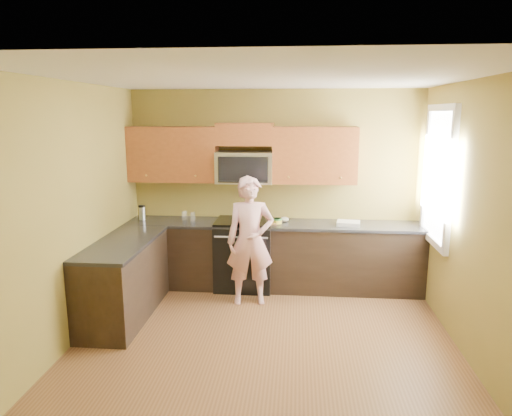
# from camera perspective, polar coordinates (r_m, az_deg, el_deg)

# --- Properties ---
(floor) EXTENTS (4.00, 4.00, 0.00)m
(floor) POSITION_cam_1_polar(r_m,az_deg,el_deg) (5.02, 0.98, -16.64)
(floor) COLOR brown
(floor) RESTS_ON ground
(ceiling) EXTENTS (4.00, 4.00, 0.00)m
(ceiling) POSITION_cam_1_polar(r_m,az_deg,el_deg) (4.44, 1.11, 15.77)
(ceiling) COLOR white
(ceiling) RESTS_ON ground
(wall_back) EXTENTS (4.00, 0.00, 4.00)m
(wall_back) POSITION_cam_1_polar(r_m,az_deg,el_deg) (6.51, 2.31, 2.49)
(wall_back) COLOR olive
(wall_back) RESTS_ON ground
(wall_front) EXTENTS (4.00, 0.00, 4.00)m
(wall_front) POSITION_cam_1_polar(r_m,az_deg,el_deg) (2.64, -2.15, -11.23)
(wall_front) COLOR olive
(wall_front) RESTS_ON ground
(wall_left) EXTENTS (0.00, 4.00, 4.00)m
(wall_left) POSITION_cam_1_polar(r_m,az_deg,el_deg) (5.09, -22.03, -0.90)
(wall_left) COLOR olive
(wall_left) RESTS_ON ground
(wall_right) EXTENTS (0.00, 4.00, 4.00)m
(wall_right) POSITION_cam_1_polar(r_m,az_deg,el_deg) (4.84, 25.41, -1.80)
(wall_right) COLOR olive
(wall_right) RESTS_ON ground
(cabinet_back_run) EXTENTS (4.00, 0.60, 0.88)m
(cabinet_back_run) POSITION_cam_1_polar(r_m,az_deg,el_deg) (6.42, 2.11, -5.97)
(cabinet_back_run) COLOR black
(cabinet_back_run) RESTS_ON floor
(cabinet_left_run) EXTENTS (0.60, 1.60, 0.88)m
(cabinet_left_run) POSITION_cam_1_polar(r_m,az_deg,el_deg) (5.74, -15.91, -8.59)
(cabinet_left_run) COLOR black
(cabinet_left_run) RESTS_ON floor
(countertop_back) EXTENTS (4.00, 0.62, 0.04)m
(countertop_back) POSITION_cam_1_polar(r_m,az_deg,el_deg) (6.29, 2.14, -2.00)
(countertop_back) COLOR black
(countertop_back) RESTS_ON cabinet_back_run
(countertop_left) EXTENTS (0.62, 1.60, 0.04)m
(countertop_left) POSITION_cam_1_polar(r_m,az_deg,el_deg) (5.60, -16.08, -4.16)
(countertop_left) COLOR black
(countertop_left) RESTS_ON cabinet_left_run
(stove) EXTENTS (0.76, 0.65, 0.95)m
(stove) POSITION_cam_1_polar(r_m,az_deg,el_deg) (6.42, -1.48, -5.65)
(stove) COLOR black
(stove) RESTS_ON floor
(microwave) EXTENTS (0.76, 0.40, 0.42)m
(microwave) POSITION_cam_1_polar(r_m,az_deg,el_deg) (6.33, -1.40, 3.16)
(microwave) COLOR silver
(microwave) RESTS_ON wall_back
(upper_cab_left) EXTENTS (1.22, 0.33, 0.75)m
(upper_cab_left) POSITION_cam_1_polar(r_m,az_deg,el_deg) (6.55, -10.02, 3.27)
(upper_cab_left) COLOR brown
(upper_cab_left) RESTS_ON wall_back
(upper_cab_right) EXTENTS (1.12, 0.33, 0.75)m
(upper_cab_right) POSITION_cam_1_polar(r_m,az_deg,el_deg) (6.32, 7.14, 3.07)
(upper_cab_right) COLOR brown
(upper_cab_right) RESTS_ON wall_back
(upper_cab_over_mw) EXTENTS (0.76, 0.33, 0.30)m
(upper_cab_over_mw) POSITION_cam_1_polar(r_m,az_deg,el_deg) (6.30, -1.39, 9.06)
(upper_cab_over_mw) COLOR brown
(upper_cab_over_mw) RESTS_ON wall_back
(window) EXTENTS (0.06, 1.06, 1.66)m
(window) POSITION_cam_1_polar(r_m,az_deg,el_deg) (5.90, 21.53, 3.71)
(window) COLOR white
(window) RESTS_ON wall_right
(woman) EXTENTS (0.64, 0.47, 1.62)m
(woman) POSITION_cam_1_polar(r_m,az_deg,el_deg) (5.80, -0.72, -4.07)
(woman) COLOR #E9747F
(woman) RESTS_ON floor
(frying_pan) EXTENTS (0.31, 0.48, 0.06)m
(frying_pan) POSITION_cam_1_polar(r_m,az_deg,el_deg) (6.21, -1.20, -1.71)
(frying_pan) COLOR black
(frying_pan) RESTS_ON stove
(butter_tub) EXTENTS (0.13, 0.13, 0.09)m
(butter_tub) POSITION_cam_1_polar(r_m,az_deg,el_deg) (6.25, 2.66, -1.90)
(butter_tub) COLOR yellow
(butter_tub) RESTS_ON countertop_back
(toast_slice) EXTENTS (0.11, 0.11, 0.01)m
(toast_slice) POSITION_cam_1_polar(r_m,az_deg,el_deg) (6.20, 2.07, -1.94)
(toast_slice) COLOR #B27F47
(toast_slice) RESTS_ON countertop_back
(napkin_a) EXTENTS (0.13, 0.14, 0.06)m
(napkin_a) POSITION_cam_1_polar(r_m,az_deg,el_deg) (6.09, -0.49, -1.97)
(napkin_a) COLOR silver
(napkin_a) RESTS_ON countertop_back
(napkin_b) EXTENTS (0.13, 0.14, 0.07)m
(napkin_b) POSITION_cam_1_polar(r_m,az_deg,el_deg) (6.35, 3.52, -1.40)
(napkin_b) COLOR silver
(napkin_b) RESTS_ON countertop_back
(dish_towel) EXTENTS (0.33, 0.28, 0.05)m
(dish_towel) POSITION_cam_1_polar(r_m,az_deg,el_deg) (6.27, 11.30, -1.84)
(dish_towel) COLOR white
(dish_towel) RESTS_ON countertop_back
(travel_mug) EXTENTS (0.11, 0.11, 0.20)m
(travel_mug) POSITION_cam_1_polar(r_m,az_deg,el_deg) (6.67, -13.80, -1.38)
(travel_mug) COLOR silver
(travel_mug) RESTS_ON countertop_back
(glass_b) EXTENTS (0.07, 0.07, 0.12)m
(glass_b) POSITION_cam_1_polar(r_m,az_deg,el_deg) (6.52, -8.79, -0.92)
(glass_b) COLOR silver
(glass_b) RESTS_ON countertop_back
(glass_c) EXTENTS (0.09, 0.09, 0.12)m
(glass_c) POSITION_cam_1_polar(r_m,az_deg,el_deg) (6.44, -7.79, -1.06)
(glass_c) COLOR silver
(glass_c) RESTS_ON countertop_back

